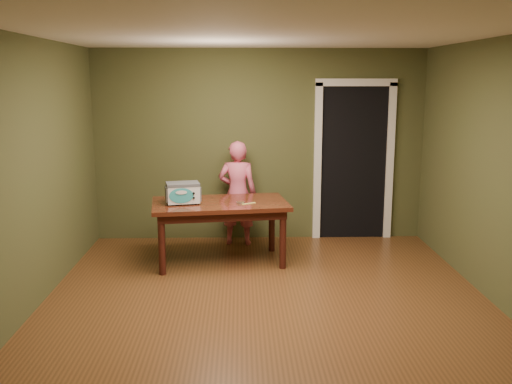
# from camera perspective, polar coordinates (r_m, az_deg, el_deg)

# --- Properties ---
(floor) EXTENTS (5.00, 5.00, 0.00)m
(floor) POSITION_cam_1_polar(r_m,az_deg,el_deg) (5.71, 1.16, -11.38)
(floor) COLOR brown
(floor) RESTS_ON ground
(room_shell) EXTENTS (4.52, 5.02, 2.61)m
(room_shell) POSITION_cam_1_polar(r_m,az_deg,el_deg) (5.29, 1.24, 5.95)
(room_shell) COLOR #434424
(room_shell) RESTS_ON ground
(doorway) EXTENTS (1.10, 0.66, 2.25)m
(doorway) POSITION_cam_1_polar(r_m,az_deg,el_deg) (8.27, 9.32, 3.17)
(doorway) COLOR black
(doorway) RESTS_ON ground
(dining_table) EXTENTS (1.70, 1.10, 0.75)m
(dining_table) POSITION_cam_1_polar(r_m,az_deg,el_deg) (6.85, -3.62, -1.81)
(dining_table) COLOR #38140C
(dining_table) RESTS_ON floor
(toy_oven) EXTENTS (0.44, 0.34, 0.25)m
(toy_oven) POSITION_cam_1_polar(r_m,az_deg,el_deg) (6.76, -7.33, -0.02)
(toy_oven) COLOR #4C4F54
(toy_oven) RESTS_ON dining_table
(baking_pan) EXTENTS (0.10, 0.10, 0.02)m
(baking_pan) POSITION_cam_1_polar(r_m,az_deg,el_deg) (6.74, -1.55, -1.04)
(baking_pan) COLOR silver
(baking_pan) RESTS_ON dining_table
(spatula) EXTENTS (0.17, 0.12, 0.01)m
(spatula) POSITION_cam_1_polar(r_m,az_deg,el_deg) (6.71, -0.73, -1.16)
(spatula) COLOR #E5DD63
(spatula) RESTS_ON dining_table
(child) EXTENTS (0.54, 0.39, 1.40)m
(child) POSITION_cam_1_polar(r_m,az_deg,el_deg) (7.61, -1.86, -0.10)
(child) COLOR #DB5A76
(child) RESTS_ON floor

